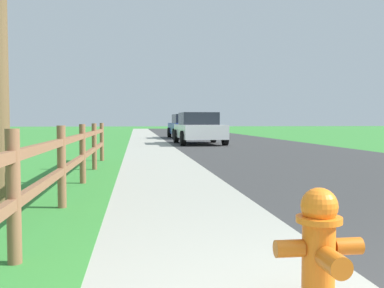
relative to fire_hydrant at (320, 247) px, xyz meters
name	(u,v)px	position (x,y,z in m)	size (l,w,h in m)	color
ground_plane	(163,139)	(0.54, 24.03, -0.38)	(120.00, 120.00, 0.00)	#378635
road_asphalt	(214,138)	(4.04, 26.03, -0.37)	(7.00, 66.00, 0.01)	#373737
curb_concrete	(115,138)	(-2.46, 26.03, -0.37)	(6.00, 66.00, 0.01)	#A3A395
grass_verge	(91,138)	(-3.96, 26.03, -0.37)	(5.00, 66.00, 0.00)	#378635
fire_hydrant	(320,247)	(0.00, 0.00, 0.00)	(0.54, 0.45, 0.73)	orange
rail_fence	(74,154)	(-2.03, 4.41, 0.25)	(0.11, 11.20, 1.07)	brown
parked_suv_white	(199,128)	(1.95, 18.44, 0.39)	(2.24, 4.38, 1.53)	white
parked_car_blue	(187,126)	(2.17, 25.54, 0.40)	(2.27, 4.62, 1.54)	navy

